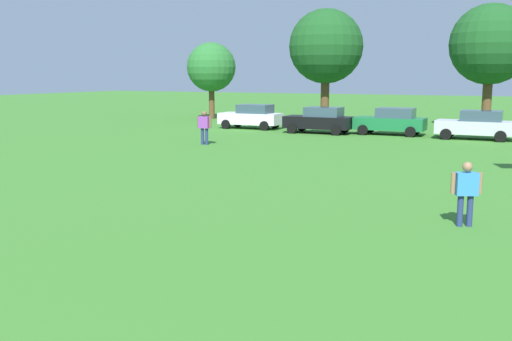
% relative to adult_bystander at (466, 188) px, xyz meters
% --- Properties ---
extents(ground_plane, '(160.00, 160.00, 0.00)m').
position_rel_adult_bystander_xyz_m(ground_plane, '(-7.16, 15.87, -0.96)').
color(ground_plane, '#387528').
extents(adult_bystander, '(0.71, 0.49, 1.62)m').
position_rel_adult_bystander_xyz_m(adult_bystander, '(0.00, 0.00, 0.00)').
color(adult_bystander, navy).
rests_on(adult_bystander, ground).
extents(bystander_near_trees, '(0.86, 0.35, 1.81)m').
position_rel_adult_bystander_xyz_m(bystander_near_trees, '(-14.56, 12.23, 0.11)').
color(bystander_near_trees, navy).
rests_on(bystander_near_trees, ground).
extents(parked_car_white_0, '(4.30, 2.02, 1.68)m').
position_rel_adult_bystander_xyz_m(parked_car_white_0, '(-16.35, 21.81, -0.10)').
color(parked_car_white_0, white).
rests_on(parked_car_white_0, ground).
extents(parked_car_black_1, '(4.30, 2.02, 1.68)m').
position_rel_adult_bystander_xyz_m(parked_car_black_1, '(-11.00, 20.74, -0.10)').
color(parked_car_black_1, black).
rests_on(parked_car_black_1, ground).
extents(parked_car_green_2, '(4.30, 2.02, 1.68)m').
position_rel_adult_bystander_xyz_m(parked_car_green_2, '(-6.65, 21.70, -0.10)').
color(parked_car_green_2, '#196B38').
rests_on(parked_car_green_2, ground).
extents(parked_car_silver_3, '(4.30, 2.02, 1.68)m').
position_rel_adult_bystander_xyz_m(parked_car_silver_3, '(-1.60, 21.16, -0.10)').
color(parked_car_silver_3, silver).
rests_on(parked_car_silver_3, ground).
extents(tree_far_left, '(4.10, 4.10, 6.39)m').
position_rel_adult_bystander_xyz_m(tree_far_left, '(-23.49, 28.81, 3.36)').
color(tree_far_left, brown).
rests_on(tree_far_left, ground).
extents(tree_center, '(5.46, 5.46, 8.52)m').
position_rel_adult_bystander_xyz_m(tree_center, '(-12.86, 27.19, 4.79)').
color(tree_center, brown).
rests_on(tree_center, ground).
extents(tree_far_right, '(5.43, 5.43, 8.47)m').
position_rel_adult_bystander_xyz_m(tree_far_right, '(-1.62, 28.39, 4.75)').
color(tree_far_right, brown).
rests_on(tree_far_right, ground).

